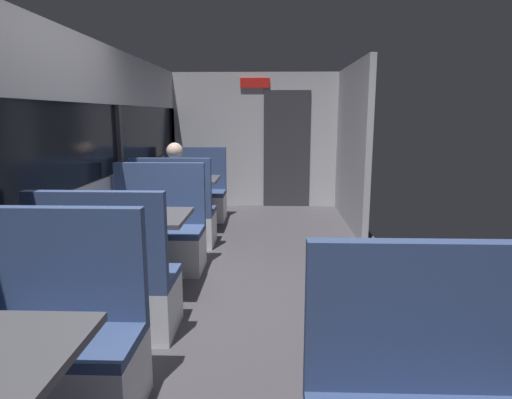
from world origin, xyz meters
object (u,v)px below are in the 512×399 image
object	(u,v)px
dining_table_far_window	(185,185)
seated_passenger	(176,202)
dining_table_mid_window	(136,226)
bench_mid_window_facing_end	(109,292)
bench_far_window_facing_end	(175,219)
coffee_cup_secondary	(184,175)
bench_far_window_facing_entry	(195,198)
bench_mid_window_facing_entry	(158,238)
bench_near_window_facing_entry	(53,353)

from	to	relation	value
dining_table_far_window	seated_passenger	size ratio (longest dim) A/B	0.71
dining_table_mid_window	bench_mid_window_facing_end	distance (m)	0.77
seated_passenger	bench_far_window_facing_end	bearing A→B (deg)	-90.00
dining_table_far_window	coffee_cup_secondary	bearing A→B (deg)	-163.47
dining_table_mid_window	coffee_cup_secondary	xyz separation A→B (m)	(-0.02, 2.24, 0.15)
seated_passenger	dining_table_far_window	bearing A→B (deg)	90.00
dining_table_far_window	coffee_cup_secondary	distance (m)	0.15
bench_far_window_facing_entry	seated_passenger	xyz separation A→B (m)	(0.00, -1.33, 0.21)
bench_mid_window_facing_entry	bench_far_window_facing_end	bearing A→B (deg)	90.00
bench_mid_window_facing_entry	seated_passenger	size ratio (longest dim) A/B	0.87
bench_far_window_facing_entry	dining_table_far_window	bearing A→B (deg)	-90.00
dining_table_mid_window	bench_far_window_facing_end	size ratio (longest dim) A/B	0.82
bench_near_window_facing_entry	dining_table_mid_window	xyz separation A→B (m)	(0.00, 1.55, 0.31)
bench_mid_window_facing_entry	coffee_cup_secondary	world-z (taller)	bench_mid_window_facing_entry
dining_table_far_window	seated_passenger	distance (m)	0.64
bench_far_window_facing_end	coffee_cup_secondary	bearing A→B (deg)	91.26
bench_mid_window_facing_end	bench_far_window_facing_end	size ratio (longest dim) A/B	1.00
bench_mid_window_facing_entry	bench_far_window_facing_end	world-z (taller)	same
bench_mid_window_facing_entry	bench_far_window_facing_entry	xyz separation A→B (m)	(0.00, 2.25, 0.00)
dining_table_mid_window	bench_mid_window_facing_end	bearing A→B (deg)	-90.00
bench_near_window_facing_entry	bench_far_window_facing_entry	distance (m)	4.49
bench_far_window_facing_end	seated_passenger	bearing A→B (deg)	90.00
dining_table_far_window	bench_far_window_facing_entry	bearing A→B (deg)	90.00
bench_near_window_facing_entry	bench_mid_window_facing_entry	distance (m)	2.25
seated_passenger	coffee_cup_secondary	bearing A→B (deg)	91.40
bench_near_window_facing_entry	bench_far_window_facing_end	bearing A→B (deg)	90.00
bench_near_window_facing_entry	dining_table_far_window	distance (m)	3.80
bench_mid_window_facing_end	coffee_cup_secondary	bearing A→B (deg)	90.30
seated_passenger	coffee_cup_secondary	size ratio (longest dim) A/B	14.00
bench_far_window_facing_end	seated_passenger	distance (m)	0.22
bench_mid_window_facing_end	seated_passenger	world-z (taller)	seated_passenger
dining_table_far_window	bench_mid_window_facing_end	bearing A→B (deg)	-90.00
bench_near_window_facing_entry	bench_mid_window_facing_entry	xyz separation A→B (m)	(0.00, 2.25, 0.00)
dining_table_mid_window	bench_far_window_facing_end	xyz separation A→B (m)	(0.00, 1.55, -0.31)
bench_far_window_facing_entry	coffee_cup_secondary	distance (m)	0.84
dining_table_mid_window	bench_mid_window_facing_entry	xyz separation A→B (m)	(0.00, 0.70, -0.31)
dining_table_mid_window	bench_mid_window_facing_entry	size ratio (longest dim) A/B	0.82
bench_mid_window_facing_entry	seated_passenger	bearing A→B (deg)	90.00
bench_mid_window_facing_end	seated_passenger	size ratio (longest dim) A/B	0.87
seated_passenger	coffee_cup_secondary	world-z (taller)	seated_passenger
bench_mid_window_facing_end	bench_far_window_facing_end	distance (m)	2.25
bench_mid_window_facing_entry	dining_table_mid_window	bearing A→B (deg)	-90.00
dining_table_mid_window	bench_far_window_facing_entry	size ratio (longest dim) A/B	0.82
bench_mid_window_facing_end	bench_far_window_facing_end	bearing A→B (deg)	90.00
bench_far_window_facing_entry	coffee_cup_secondary	world-z (taller)	bench_far_window_facing_entry
bench_near_window_facing_entry	bench_far_window_facing_entry	size ratio (longest dim) A/B	1.00
bench_near_window_facing_entry	bench_far_window_facing_entry	xyz separation A→B (m)	(0.00, 4.49, 0.00)
bench_near_window_facing_entry	coffee_cup_secondary	bearing A→B (deg)	90.23
dining_table_far_window	coffee_cup_secondary	world-z (taller)	coffee_cup_secondary
dining_table_mid_window	bench_mid_window_facing_end	world-z (taller)	bench_mid_window_facing_end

